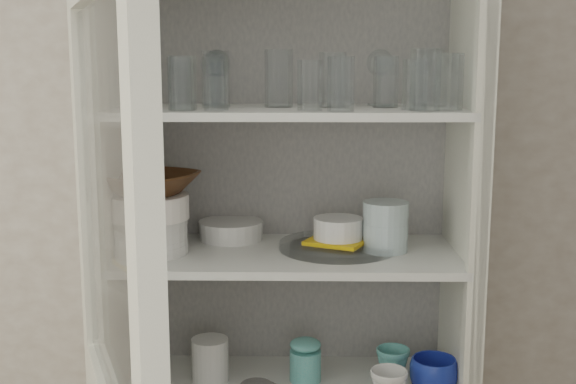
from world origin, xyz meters
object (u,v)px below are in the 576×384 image
at_px(pantry_cabinet, 288,349).
at_px(terracotta_bowl, 149,184).
at_px(goblet_1, 213,76).
at_px(glass_platter, 338,246).
at_px(yellow_trivet, 338,240).
at_px(grey_bowl_stack, 385,226).
at_px(goblet_0, 217,75).
at_px(teal_jar, 305,362).
at_px(cream_bowl, 150,207).
at_px(white_ramekin, 338,228).
at_px(mug_teal, 393,364).
at_px(white_canister, 210,360).
at_px(mug_blue, 434,376).
at_px(goblet_3, 435,75).
at_px(goblet_2, 380,75).
at_px(plate_stack_back, 231,230).
at_px(plate_stack_front, 151,236).

relative_size(pantry_cabinet, terracotta_bowl, 8.35).
distance_m(goblet_1, glass_platter, 0.60).
height_order(yellow_trivet, grey_bowl_stack, grey_bowl_stack).
distance_m(goblet_0, teal_jar, 0.88).
xyz_separation_m(cream_bowl, white_ramekin, (0.52, 0.06, -0.07)).
xyz_separation_m(pantry_cabinet, goblet_0, (-0.21, 0.06, 0.81)).
relative_size(mug_teal, white_canister, 0.78).
xyz_separation_m(goblet_1, teal_jar, (0.27, -0.10, -0.83)).
distance_m(cream_bowl, white_ramekin, 0.53).
relative_size(glass_platter, mug_blue, 2.49).
relative_size(goblet_3, cream_bowl, 0.81).
height_order(terracotta_bowl, white_canister, terracotta_bowl).
height_order(goblet_3, teal_jar, goblet_3).
height_order(terracotta_bowl, grey_bowl_stack, terracotta_bowl).
bearing_deg(glass_platter, yellow_trivet, 0.00).
relative_size(white_ramekin, grey_bowl_stack, 0.99).
bearing_deg(goblet_0, goblet_2, -3.70).
height_order(pantry_cabinet, plate_stack_back, pantry_cabinet).
height_order(pantry_cabinet, teal_jar, pantry_cabinet).
height_order(goblet_3, grey_bowl_stack, goblet_3).
height_order(pantry_cabinet, cream_bowl, pantry_cabinet).
bearing_deg(glass_platter, white_ramekin, 0.00).
bearing_deg(yellow_trivet, terracotta_bowl, -173.92).
bearing_deg(mug_teal, yellow_trivet, -179.52).
bearing_deg(mug_teal, teal_jar, 176.96).
relative_size(terracotta_bowl, grey_bowl_stack, 1.80).
bearing_deg(goblet_1, terracotta_bowl, -135.78).
distance_m(white_ramekin, mug_blue, 0.49).
xyz_separation_m(grey_bowl_stack, teal_jar, (-0.22, 0.02, -0.41)).
relative_size(plate_stack_front, mug_teal, 2.03).
bearing_deg(plate_stack_back, glass_platter, -19.01).
xyz_separation_m(mug_teal, white_canister, (-0.54, -0.02, 0.02)).
height_order(mug_blue, mug_teal, mug_blue).
bearing_deg(white_canister, glass_platter, 0.27).
bearing_deg(mug_blue, goblet_3, 108.28).
xyz_separation_m(yellow_trivet, mug_blue, (0.27, -0.08, -0.37)).
bearing_deg(plate_stack_front, white_ramekin, 6.08).
bearing_deg(plate_stack_front, mug_blue, -1.78).
distance_m(goblet_0, plate_stack_front, 0.50).
bearing_deg(cream_bowl, goblet_1, 44.22).
relative_size(goblet_1, teal_jar, 1.50).
distance_m(plate_stack_back, yellow_trivet, 0.33).
xyz_separation_m(plate_stack_back, cream_bowl, (-0.21, -0.16, 0.10)).
distance_m(goblet_3, yellow_trivet, 0.54).
bearing_deg(mug_blue, cream_bowl, -163.50).
bearing_deg(goblet_3, plate_stack_front, -171.32).
bearing_deg(goblet_1, goblet_2, -2.63).
distance_m(goblet_2, cream_bowl, 0.74).
bearing_deg(white_canister, pantry_cabinet, 12.49).
bearing_deg(glass_platter, goblet_2, 34.59).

